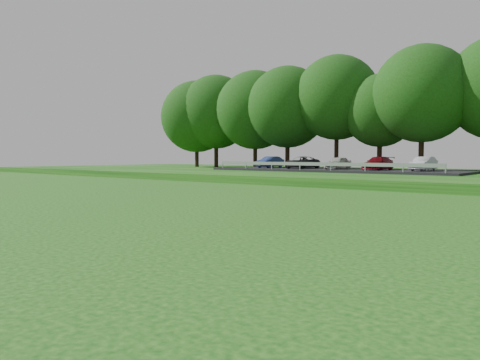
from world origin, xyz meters
The scene contains 1 object.
parking_lot centered at (-24.10, 32.81, 1.03)m, with size 24.00×9.00×1.38m.
Camera 1 is at (-2.63, -7.08, 2.07)m, focal length 35.00 mm.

